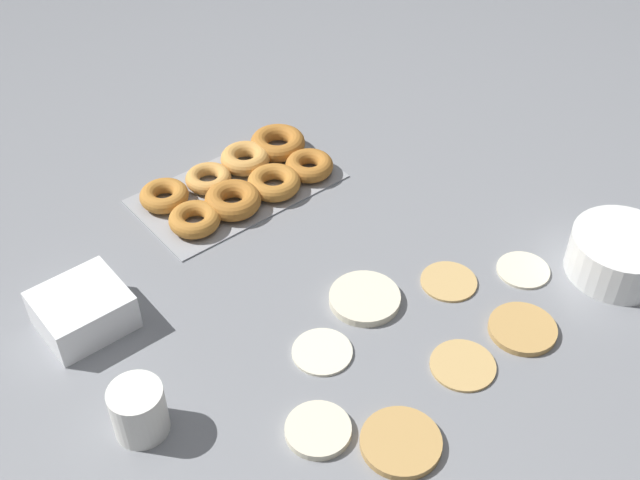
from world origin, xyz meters
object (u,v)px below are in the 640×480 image
Objects in this scene: pancake_5 at (463,364)px; pancake_6 at (365,298)px; pancake_7 at (401,442)px; batter_bowl at (620,254)px; pancake_3 at (318,430)px; paper_cup at (139,410)px; pancake_0 at (449,281)px; pancake_1 at (322,351)px; pancake_4 at (523,269)px; container_stack at (83,310)px; donut_tray at (243,179)px; pancake_2 at (523,329)px.

pancake_5 is 0.86× the size of pancake_6.
pancake_7 is 0.51m from batter_bowl.
paper_cup is at bearing -41.01° from pancake_3.
paper_cup reaches higher than pancake_0.
batter_bowl is at bearing -177.68° from pancake_7.
pancake_4 is (-0.37, 0.08, 0.00)m from pancake_1.
container_stack is (0.15, -0.38, 0.03)m from pancake_3.
pancake_3 is at bearing -6.38° from batter_bowl.
pancake_3 is 0.26m from pancake_6.
pancake_7 is 0.52m from container_stack.
donut_tray is 0.68m from batter_bowl.
pancake_0 is 0.15m from pancake_6.
pancake_5 is (0.12, -0.01, -0.00)m from pancake_2.
pancake_2 is 0.28× the size of donut_tray.
paper_cup is (0.65, -0.13, 0.04)m from pancake_4.
batter_bowl reaches higher than pancake_7.
pancake_3 is at bearing 48.39° from pancake_1.
batter_bowl is at bearing 173.62° from pancake_3.
pancake_3 is at bearing 14.38° from pancake_0.
pancake_7 is 0.30× the size of donut_tray.
pancake_6 is at bearing -22.32° from pancake_0.
pancake_1 is 0.94× the size of pancake_5.
donut_tray reaches higher than pancake_0.
pancake_3 is at bearing 111.81° from container_stack.
pancake_6 is 0.87× the size of container_stack.
pancake_4 is 0.41m from pancake_7.
pancake_2 is 0.63× the size of batter_bowl.
pancake_3 reaches higher than pancake_5.
pancake_7 is (0.39, 0.12, 0.00)m from pancake_4.
pancake_0 and pancake_1 have the same top height.
pancake_5 is (-0.15, 0.15, -0.00)m from pancake_1.
pancake_4 is at bearing 168.72° from paper_cup.
container_stack is at bearing -40.52° from pancake_2.
pancake_3 is 0.11m from pancake_7.
pancake_5 is 0.88× the size of pancake_7.
pancake_0 is 0.55× the size of batter_bowl.
batter_bowl is at bearing 146.68° from pancake_0.
batter_bowl is at bearing 177.62° from pancake_2.
pancake_4 is 0.77× the size of pancake_6.
pancake_2 is 0.92× the size of pancake_6.
pancake_0 is 0.88× the size of pancake_2.
pancake_7 is at bearing 32.54° from pancake_0.
donut_tray is 0.55m from paper_cup.
pancake_3 is 0.56m from donut_tray.
pancake_2 is 1.07× the size of pancake_5.
pancake_6 is 1.42× the size of paper_cup.
pancake_0 is 1.01× the size of pancake_1.
pancake_7 is at bearing 136.35° from paper_cup.
paper_cup is at bearing 82.58° from container_stack.
pancake_2 is 0.23m from batter_bowl.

